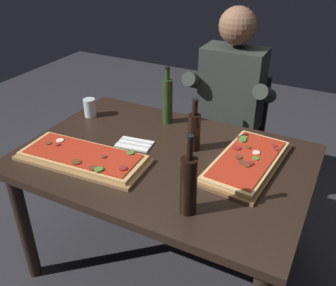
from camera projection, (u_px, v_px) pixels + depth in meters
ground_plane at (164, 263)px, 2.22m from camera, size 6.40×6.40×0.00m
dining_table at (163, 172)px, 1.89m from camera, size 1.40×0.96×0.74m
pizza_rectangular_front at (83, 157)px, 1.80m from camera, size 0.65×0.30×0.05m
pizza_rectangular_left at (247, 162)px, 1.77m from camera, size 0.32×0.58×0.05m
wine_bottle_dark at (167, 100)px, 2.10m from camera, size 0.06×0.06×0.33m
oil_bottle_amber at (189, 184)px, 1.43m from camera, size 0.07×0.07×0.34m
vinegar_bottle_green at (194, 130)px, 1.86m from camera, size 0.06×0.06×0.27m
tumbler_near_camera at (90, 109)px, 2.22m from camera, size 0.07×0.07×0.11m
napkin_cutlery_set at (135, 144)px, 1.94m from camera, size 0.19×0.13×0.01m
diner_chair at (231, 132)px, 2.60m from camera, size 0.44×0.44×0.87m
seated_diner at (228, 104)px, 2.38m from camera, size 0.53×0.41×1.33m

